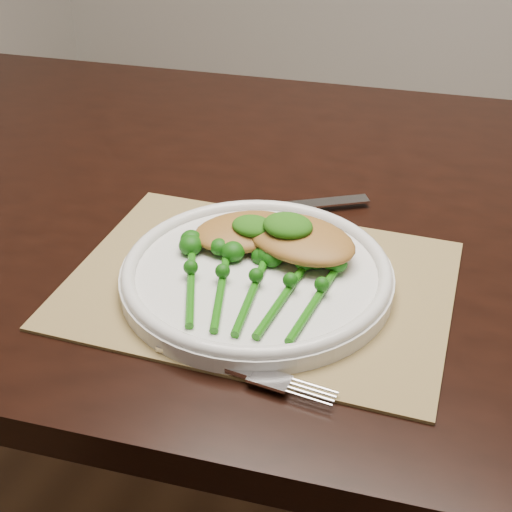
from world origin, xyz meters
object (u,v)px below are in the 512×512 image
at_px(dining_table, 299,403).
at_px(chicken_fillet_left, 246,231).
at_px(placemat, 260,283).
at_px(dinner_plate, 257,273).
at_px(broccolini_bundle, 251,294).

height_order(dining_table, chicken_fillet_left, chicken_fillet_left).
height_order(placemat, chicken_fillet_left, chicken_fillet_left).
height_order(dinner_plate, chicken_fillet_left, chicken_fillet_left).
distance_m(dining_table, dinner_plate, 0.44).
bearing_deg(placemat, dinner_plate, -132.33).
xyz_separation_m(dinner_plate, broccolini_bundle, (0.01, -0.05, 0.01)).
relative_size(placemat, dinner_plate, 1.39).
xyz_separation_m(dining_table, placemat, (0.01, -0.20, 0.37)).
bearing_deg(placemat, dining_table, 89.27).
relative_size(dining_table, broccolini_bundle, 8.78).
distance_m(placemat, dinner_plate, 0.02).
bearing_deg(chicken_fillet_left, dinner_plate, -94.34).
bearing_deg(dining_table, broccolini_bundle, -92.03).
relative_size(dining_table, placemat, 4.15).
distance_m(dinner_plate, broccolini_bundle, 0.05).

